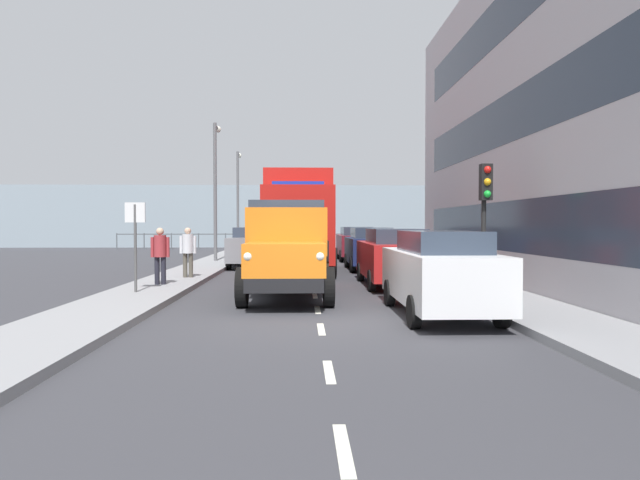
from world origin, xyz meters
name	(u,v)px	position (x,y,z in m)	size (l,w,h in m)	color
ground_plane	(311,273)	(0.00, -10.61, 0.00)	(80.00, 80.00, 0.00)	#38383D
sidewalk_left	(425,271)	(-4.39, -10.61, 0.07)	(2.00, 41.77, 0.15)	gray
sidewalk_right	(195,271)	(4.39, -10.61, 0.07)	(2.00, 41.77, 0.15)	gray
road_centreline_markings	(311,274)	(0.00, -10.10, 0.00)	(0.12, 38.60, 0.01)	silver
sea_horizon	(306,216)	(0.00, -34.49, 2.50)	(80.00, 0.80, 5.00)	#84939E
seawall_railing	(306,237)	(0.00, -30.89, 0.92)	(28.08, 0.08, 1.20)	#4C5156
truck_vintage_orange	(287,252)	(0.70, -3.13, 1.18)	(2.17, 5.64, 2.43)	black
lorry_cargo_red	(299,219)	(0.46, -11.12, 2.08)	(2.58, 8.20, 3.87)	red
car_white_kerbside_near	(439,272)	(-2.44, -0.57, 0.90)	(1.75, 4.43, 1.72)	white
car_red_kerbside_1	(394,256)	(-2.44, -6.01, 0.90)	(1.90, 4.57, 1.72)	#B21E1E
car_navy_kerbside_2	(370,248)	(-2.44, -11.85, 0.89)	(1.86, 4.05, 1.72)	navy
car_maroon_kerbside_3	(356,243)	(-2.44, -17.81, 0.90)	(1.85, 4.29, 1.72)	maroon
car_grey_oppositeside_0	(253,246)	(2.44, -13.63, 0.90)	(1.97, 4.57, 1.72)	slate
car_black_oppositeside_1	(263,242)	(2.44, -19.96, 0.90)	(1.84, 4.68, 1.72)	black
pedestrian_in_dark_coat	(160,251)	(4.34, -5.29, 1.09)	(0.53, 0.34, 1.61)	black
pedestrian_couple_b	(188,248)	(3.99, -7.38, 1.08)	(0.53, 0.34, 1.60)	#4C473D
traffic_light_near	(485,199)	(-4.23, -3.19, 2.47)	(0.28, 0.41, 3.20)	black
lamp_post_promenade	(216,179)	(4.38, -15.76, 3.99)	(0.32, 1.14, 6.44)	#59595B
lamp_post_far	(238,192)	(4.46, -25.62, 3.96)	(0.32, 1.14, 6.39)	#59595B
street_sign	(135,231)	(4.51, -3.53, 1.68)	(0.50, 0.07, 2.25)	#4C4C4C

